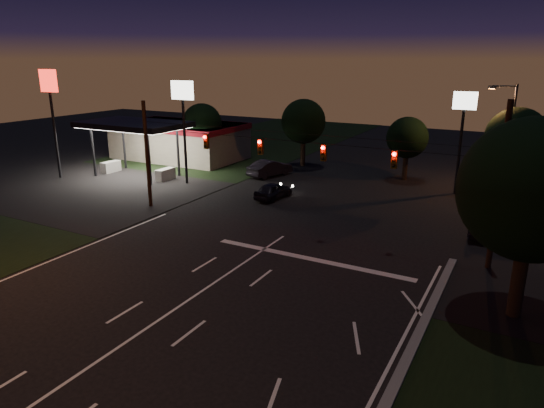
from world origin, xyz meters
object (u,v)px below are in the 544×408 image
Objects in this scene: car_cross at (507,235)px; utility_pole_right at (488,268)px; car_oncoming_a at (273,191)px; car_oncoming_b at (270,168)px; tree_right_near at (533,191)px.

utility_pole_right is at bearing 162.54° from car_cross.
utility_pole_right is 4.25m from car_cross.
car_oncoming_a is 17.50m from car_cross.
utility_pole_right is 17.97m from car_oncoming_a.
car_oncoming_b is at bearing -53.57° from car_oncoming_a.
car_oncoming_a reaches higher than car_cross.
car_oncoming_a is 7.84m from car_oncoming_b.
utility_pole_right is 1.03× the size of tree_right_near.
tree_right_near is at bearing 154.04° from car_oncoming_a.
car_oncoming_b is at bearing 141.05° from tree_right_near.
car_oncoming_b is (-22.29, 18.02, -4.89)m from tree_right_near.
utility_pole_right reaches higher than car_cross.
utility_pole_right is at bearing 107.53° from tree_right_near.
utility_pole_right is 1.89× the size of car_oncoming_b.
car_cross is at bearing 81.93° from utility_pole_right.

